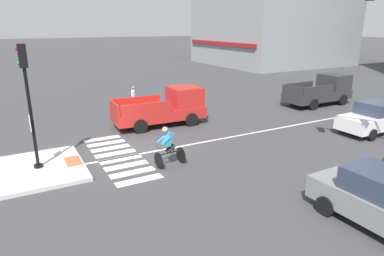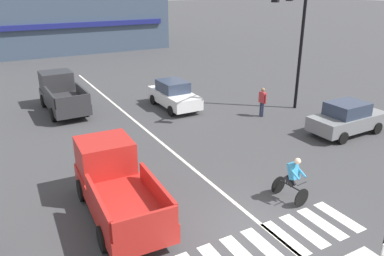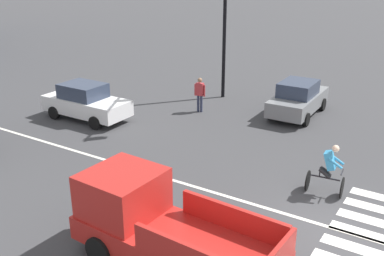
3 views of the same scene
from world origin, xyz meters
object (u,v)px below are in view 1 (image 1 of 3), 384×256
(pickup_truck_charcoal_westbound_distant, at_px, (322,91))
(pickup_truck_red_westbound_near, at_px, (167,108))
(signal_pole, at_px, (28,96))
(cyclist, at_px, (168,146))
(car_white_eastbound_far, at_px, (375,118))
(pedestrian_at_curb_left, at_px, (134,97))

(pickup_truck_charcoal_westbound_distant, bearing_deg, pickup_truck_red_westbound_near, -93.13)
(signal_pole, bearing_deg, pickup_truck_charcoal_westbound_distant, 98.43)
(signal_pole, bearing_deg, cyclist, 66.95)
(signal_pole, relative_size, pickup_truck_charcoal_westbound_distant, 0.92)
(car_white_eastbound_far, relative_size, pickup_truck_charcoal_westbound_distant, 0.80)
(pickup_truck_charcoal_westbound_distant, height_order, pedestrian_at_curb_left, pickup_truck_charcoal_westbound_distant)
(pickup_truck_charcoal_westbound_distant, distance_m, cyclist, 15.11)
(signal_pole, xyz_separation_m, pickup_truck_red_westbound_near, (-3.47, 7.12, -2.00))
(signal_pole, distance_m, pickup_truck_charcoal_westbound_distant, 19.32)
(pedestrian_at_curb_left, bearing_deg, car_white_eastbound_far, 42.40)
(signal_pole, xyz_separation_m, cyclist, (1.99, 4.69, -2.11))
(pickup_truck_charcoal_westbound_distant, relative_size, pickup_truck_red_westbound_near, 0.99)
(pickup_truck_red_westbound_near, bearing_deg, pickup_truck_charcoal_westbound_distant, 86.87)
(signal_pole, height_order, pickup_truck_red_westbound_near, signal_pole)
(pickup_truck_red_westbound_near, relative_size, cyclist, 3.08)
(pickup_truck_charcoal_westbound_distant, bearing_deg, cyclist, -71.43)
(signal_pole, height_order, car_white_eastbound_far, signal_pole)
(car_white_eastbound_far, height_order, cyclist, cyclist)
(signal_pole, bearing_deg, pedestrian_at_curb_left, 138.42)
(pickup_truck_red_westbound_near, relative_size, pedestrian_at_curb_left, 3.10)
(cyclist, xyz_separation_m, pedestrian_at_curb_left, (-9.34, 1.83, 0.11))
(signal_pole, relative_size, car_white_eastbound_far, 1.15)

